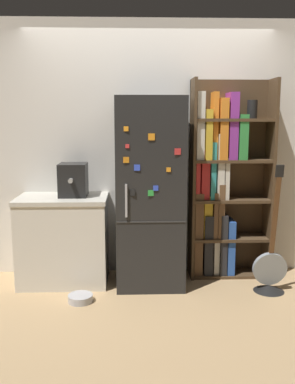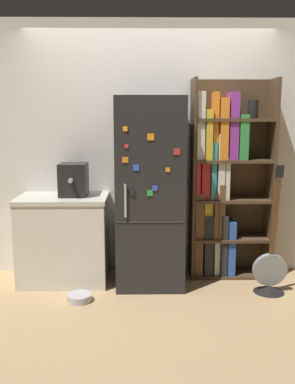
{
  "view_description": "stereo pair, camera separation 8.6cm",
  "coord_description": "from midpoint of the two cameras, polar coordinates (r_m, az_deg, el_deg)",
  "views": [
    {
      "loc": [
        -0.17,
        -3.97,
        1.62
      ],
      "look_at": [
        -0.02,
        0.15,
        0.91
      ],
      "focal_mm": 40.0,
      "sensor_mm": 36.0,
      "label": 1
    },
    {
      "loc": [
        -0.08,
        -3.97,
        1.62
      ],
      "look_at": [
        -0.02,
        0.15,
        0.91
      ],
      "focal_mm": 40.0,
      "sensor_mm": 36.0,
      "label": 2
    }
  ],
  "objects": [
    {
      "name": "ground_plane",
      "position": [
        4.29,
        0.93,
        -12.43
      ],
      "size": [
        16.0,
        16.0,
        0.0
      ],
      "primitive_type": "plane",
      "color": "tan"
    },
    {
      "name": "wall_back",
      "position": [
        4.46,
        0.78,
        5.65
      ],
      "size": [
        8.0,
        0.05,
        2.6
      ],
      "color": "white",
      "rests_on": "ground_plane"
    },
    {
      "name": "refrigerator",
      "position": [
        4.15,
        0.91,
        -0.06
      ],
      "size": [
        0.65,
        0.68,
        1.82
      ],
      "color": "black",
      "rests_on": "ground_plane"
    },
    {
      "name": "bookshelf",
      "position": [
        4.42,
        10.43,
        1.03
      ],
      "size": [
        0.82,
        0.32,
        2.01
      ],
      "color": "#4C3823",
      "rests_on": "ground_plane"
    },
    {
      "name": "kitchen_counter",
      "position": [
        4.36,
        -10.49,
        -6.17
      ],
      "size": [
        0.87,
        0.59,
        0.87
      ],
      "color": "silver",
      "rests_on": "ground_plane"
    },
    {
      "name": "espresso_machine",
      "position": [
        4.25,
        -9.26,
        1.65
      ],
      "size": [
        0.27,
        0.35,
        0.32
      ],
      "color": "black",
      "rests_on": "kitchen_counter"
    },
    {
      "name": "guitar",
      "position": [
        4.25,
        16.56,
        -10.51
      ],
      "size": [
        0.32,
        0.29,
        1.22
      ],
      "color": "black",
      "rests_on": "ground_plane"
    },
    {
      "name": "pet_bowl",
      "position": [
        3.99,
        -8.43,
        -13.71
      ],
      "size": [
        0.22,
        0.22,
        0.07
      ],
      "color": "#B7B7BC",
      "rests_on": "ground_plane"
    }
  ]
}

